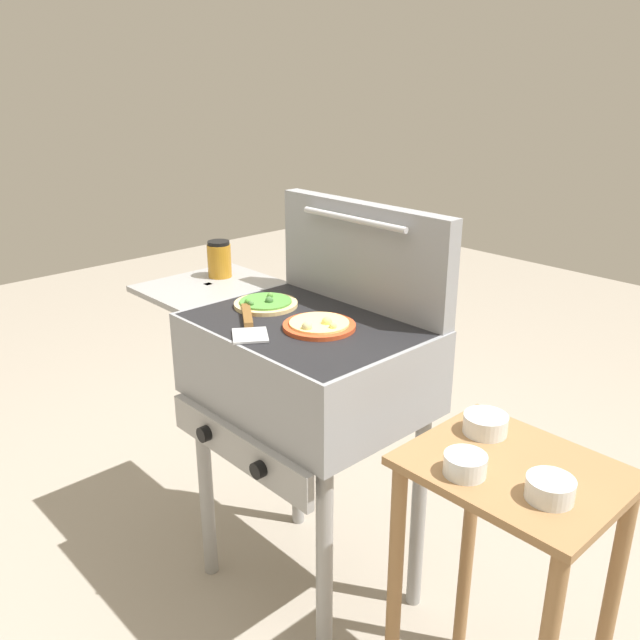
{
  "coord_description": "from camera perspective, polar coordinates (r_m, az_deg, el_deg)",
  "views": [
    {
      "loc": [
        1.26,
        -1.13,
        1.54
      ],
      "look_at": [
        0.05,
        0.0,
        0.92
      ],
      "focal_mm": 37.33,
      "sensor_mm": 36.0,
      "label": 1
    }
  ],
  "objects": [
    {
      "name": "prep_table",
      "position": [
        1.63,
        15.62,
        -18.36
      ],
      "size": [
        0.44,
        0.36,
        0.76
      ],
      "color": "olive",
      "rests_on": "ground_plane"
    },
    {
      "name": "pizza_veggie",
      "position": [
        1.94,
        -4.77,
        1.41
      ],
      "size": [
        0.19,
        0.19,
        0.03
      ],
      "color": "#E0C17F",
      "rests_on": "grill"
    },
    {
      "name": "pizza_cheese",
      "position": [
        1.77,
        -0.07,
        -0.45
      ],
      "size": [
        0.2,
        0.2,
        0.04
      ],
      "color": "#C64723",
      "rests_on": "grill"
    },
    {
      "name": "grill_lid_open",
      "position": [
        1.91,
        3.69,
        5.62
      ],
      "size": [
        0.63,
        0.08,
        0.3
      ],
      "color": "gray",
      "rests_on": "grill"
    },
    {
      "name": "topping_bowl_middle",
      "position": [
        1.44,
        12.32,
        -12.06
      ],
      "size": [
        0.09,
        0.09,
        0.04
      ],
      "color": "silver",
      "rests_on": "prep_table"
    },
    {
      "name": "topping_bowl_far",
      "position": [
        1.41,
        19.11,
        -13.57
      ],
      "size": [
        0.1,
        0.1,
        0.04
      ],
      "color": "silver",
      "rests_on": "prep_table"
    },
    {
      "name": "topping_bowl_near",
      "position": [
        1.6,
        13.99,
        -8.69
      ],
      "size": [
        0.1,
        0.1,
        0.04
      ],
      "color": "silver",
      "rests_on": "prep_table"
    },
    {
      "name": "grill",
      "position": [
        1.88,
        -1.44,
        -4.22
      ],
      "size": [
        0.96,
        0.53,
        0.9
      ],
      "color": "gray",
      "rests_on": "ground_plane"
    },
    {
      "name": "sauce_jar",
      "position": [
        2.23,
        -8.62,
        5.17
      ],
      "size": [
        0.08,
        0.08,
        0.12
      ],
      "color": "#B77A1E",
      "rests_on": "grill"
    },
    {
      "name": "spatula",
      "position": [
        1.79,
        -6.16,
        -0.32
      ],
      "size": [
        0.25,
        0.19,
        0.02
      ],
      "color": "#B7BABF",
      "rests_on": "grill"
    },
    {
      "name": "ground_plane",
      "position": [
        2.29,
        -0.92,
        -21.74
      ],
      "size": [
        8.0,
        8.0,
        0.0
      ],
      "primitive_type": "plane",
      "color": "gray"
    }
  ]
}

